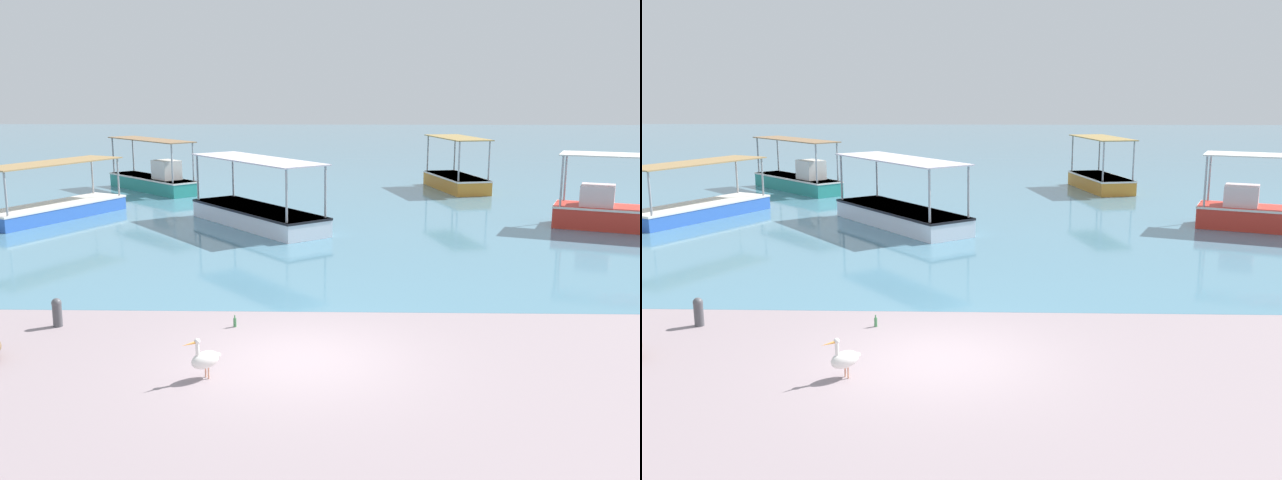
{
  "view_description": "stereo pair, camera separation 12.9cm",
  "coord_description": "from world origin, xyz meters",
  "views": [
    {
      "loc": [
        0.68,
        -13.04,
        5.15
      ],
      "look_at": [
        0.21,
        6.0,
        1.1
      ],
      "focal_mm": 40.0,
      "sensor_mm": 36.0,
      "label": 1
    },
    {
      "loc": [
        0.81,
        -13.04,
        5.15
      ],
      "look_at": [
        0.21,
        6.0,
        1.1
      ],
      "focal_mm": 40.0,
      "sensor_mm": 36.0,
      "label": 2
    }
  ],
  "objects": [
    {
      "name": "harbor_water",
      "position": [
        0.0,
        48.0,
        0.0
      ],
      "size": [
        110.0,
        90.0,
        0.0
      ],
      "primitive_type": "cube",
      "color": "teal",
      "rests_on": "ground"
    },
    {
      "name": "fishing_boat_center",
      "position": [
        11.48,
        13.34,
        0.65
      ],
      "size": [
        5.79,
        3.78,
        2.78
      ],
      "color": "red",
      "rests_on": "harbor_water"
    },
    {
      "name": "mooring_bollard",
      "position": [
        -5.49,
        1.83,
        0.35
      ],
      "size": [
        0.22,
        0.22,
        0.65
      ],
      "color": "#47474C",
      "rests_on": "ground"
    },
    {
      "name": "pelican",
      "position": [
        -1.7,
        -0.98,
        0.38
      ],
      "size": [
        0.66,
        0.63,
        0.8
      ],
      "color": "#E0997A",
      "rests_on": "ground"
    },
    {
      "name": "fishing_boat_near_left",
      "position": [
        -10.75,
        15.14,
        0.47
      ],
      "size": [
        4.38,
        6.45,
        2.27
      ],
      "color": "blue",
      "rests_on": "harbor_water"
    },
    {
      "name": "glass_bottle",
      "position": [
        -1.57,
        1.89,
        0.11
      ],
      "size": [
        0.07,
        0.07,
        0.27
      ],
      "color": "#3F7F4C",
      "rests_on": "ground"
    },
    {
      "name": "fishing_boat_outer",
      "position": [
        6.84,
        23.97,
        0.55
      ],
      "size": [
        2.87,
        5.37,
        2.71
      ],
      "color": "orange",
      "rests_on": "harbor_water"
    },
    {
      "name": "ground",
      "position": [
        0.0,
        0.0,
        0.0
      ],
      "size": [
        120.0,
        120.0,
        0.0
      ],
      "primitive_type": "plane",
      "color": "gray"
    },
    {
      "name": "fishing_boat_far_left",
      "position": [
        -8.71,
        23.03,
        0.63
      ],
      "size": [
        5.57,
        5.67,
        2.64
      ],
      "color": "teal",
      "rests_on": "harbor_water"
    },
    {
      "name": "fishing_boat_far_right",
      "position": [
        -2.38,
        13.73,
        0.52
      ],
      "size": [
        5.83,
        6.64,
        2.57
      ],
      "color": "white",
      "rests_on": "harbor_water"
    }
  ]
}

